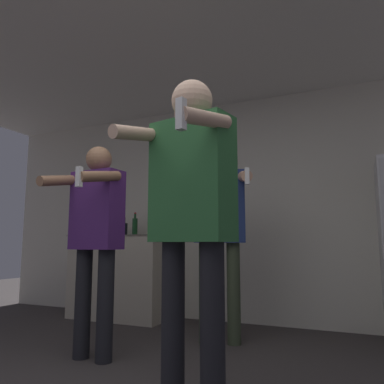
{
  "coord_description": "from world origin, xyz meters",
  "views": [
    {
      "loc": [
        1.16,
        -1.26,
        0.87
      ],
      "look_at": [
        0.35,
        0.54,
        1.14
      ],
      "focal_mm": 35.0,
      "sensor_mm": 36.0,
      "label": 1
    }
  ],
  "objects_px": {
    "bottle_short_whiskey": "(152,223)",
    "bottle_amber_bourbon": "(112,227)",
    "person_man_side": "(95,230)",
    "bottle_dark_rum": "(135,226)",
    "person_woman_foreground": "(191,206)",
    "person_spectator_back": "(219,221)",
    "bottle_brown_liquor": "(124,229)"
  },
  "relations": [
    {
      "from": "bottle_amber_bourbon",
      "to": "person_woman_foreground",
      "type": "xyz_separation_m",
      "value": [
        2.04,
        -2.1,
        -0.01
      ]
    },
    {
      "from": "bottle_dark_rum",
      "to": "person_man_side",
      "type": "relative_size",
      "value": 0.17
    },
    {
      "from": "bottle_dark_rum",
      "to": "bottle_short_whiskey",
      "type": "height_order",
      "value": "bottle_short_whiskey"
    },
    {
      "from": "person_spectator_back",
      "to": "bottle_amber_bourbon",
      "type": "bearing_deg",
      "value": 157.74
    },
    {
      "from": "bottle_short_whiskey",
      "to": "person_spectator_back",
      "type": "bearing_deg",
      "value": -31.99
    },
    {
      "from": "person_woman_foreground",
      "to": "person_spectator_back",
      "type": "relative_size",
      "value": 1.01
    },
    {
      "from": "bottle_dark_rum",
      "to": "bottle_amber_bourbon",
      "type": "bearing_deg",
      "value": 180.0
    },
    {
      "from": "bottle_brown_liquor",
      "to": "person_man_side",
      "type": "bearing_deg",
      "value": -63.11
    },
    {
      "from": "person_man_side",
      "to": "person_woman_foreground",
      "type": "bearing_deg",
      "value": -28.41
    },
    {
      "from": "person_woman_foreground",
      "to": "person_spectator_back",
      "type": "height_order",
      "value": "person_woman_foreground"
    },
    {
      "from": "person_spectator_back",
      "to": "person_man_side",
      "type": "bearing_deg",
      "value": -131.92
    },
    {
      "from": "bottle_dark_rum",
      "to": "person_woman_foreground",
      "type": "xyz_separation_m",
      "value": [
        1.7,
        -2.1,
        -0.02
      ]
    },
    {
      "from": "bottle_amber_bourbon",
      "to": "person_spectator_back",
      "type": "height_order",
      "value": "person_spectator_back"
    },
    {
      "from": "bottle_amber_bourbon",
      "to": "bottle_brown_liquor",
      "type": "relative_size",
      "value": 1.2
    },
    {
      "from": "bottle_short_whiskey",
      "to": "person_spectator_back",
      "type": "distance_m",
      "value": 1.3
    },
    {
      "from": "person_man_side",
      "to": "person_spectator_back",
      "type": "bearing_deg",
      "value": 48.08
    },
    {
      "from": "bottle_brown_liquor",
      "to": "person_man_side",
      "type": "height_order",
      "value": "person_man_side"
    },
    {
      "from": "bottle_dark_rum",
      "to": "person_spectator_back",
      "type": "relative_size",
      "value": 0.16
    },
    {
      "from": "bottle_short_whiskey",
      "to": "person_woman_foreground",
      "type": "distance_m",
      "value": 2.56
    },
    {
      "from": "bottle_short_whiskey",
      "to": "bottle_dark_rum",
      "type": "bearing_deg",
      "value": -180.0
    },
    {
      "from": "bottle_brown_liquor",
      "to": "person_woman_foreground",
      "type": "distance_m",
      "value": 2.8
    },
    {
      "from": "bottle_amber_bourbon",
      "to": "person_spectator_back",
      "type": "distance_m",
      "value": 1.82
    },
    {
      "from": "bottle_amber_bourbon",
      "to": "person_man_side",
      "type": "distance_m",
      "value": 1.78
    },
    {
      "from": "bottle_short_whiskey",
      "to": "bottle_amber_bourbon",
      "type": "height_order",
      "value": "bottle_short_whiskey"
    },
    {
      "from": "person_spectator_back",
      "to": "bottle_dark_rum",
      "type": "bearing_deg",
      "value": 152.87
    },
    {
      "from": "bottle_brown_liquor",
      "to": "bottle_short_whiskey",
      "type": "bearing_deg",
      "value": 0.0
    },
    {
      "from": "bottle_short_whiskey",
      "to": "person_man_side",
      "type": "bearing_deg",
      "value": -76.39
    },
    {
      "from": "bottle_amber_bourbon",
      "to": "person_man_side",
      "type": "bearing_deg",
      "value": -57.93
    },
    {
      "from": "bottle_dark_rum",
      "to": "person_man_side",
      "type": "xyz_separation_m",
      "value": [
        0.61,
        -1.51,
        -0.11
      ]
    },
    {
      "from": "bottle_short_whiskey",
      "to": "person_man_side",
      "type": "height_order",
      "value": "person_man_side"
    },
    {
      "from": "bottle_short_whiskey",
      "to": "bottle_amber_bourbon",
      "type": "xyz_separation_m",
      "value": [
        -0.58,
        0.0,
        -0.03
      ]
    },
    {
      "from": "bottle_short_whiskey",
      "to": "bottle_amber_bourbon",
      "type": "relative_size",
      "value": 1.28
    }
  ]
}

